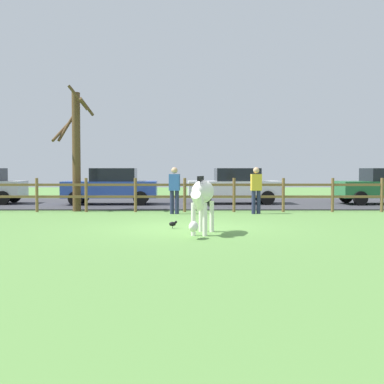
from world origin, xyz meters
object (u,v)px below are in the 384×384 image
at_px(parked_car_white, 236,186).
at_px(parked_car_blue, 113,186).
at_px(crow_on_grass, 175,224).
at_px(visitor_right_of_tree, 176,188).
at_px(visitor_left_of_tree, 258,188).
at_px(bare_tree, 78,148).
at_px(zebra, 204,196).

distance_m(parked_car_white, parked_car_blue, 5.38).
bearing_deg(crow_on_grass, visitor_right_of_tree, 91.42).
bearing_deg(visitor_right_of_tree, crow_on_grass, -88.58).
relative_size(crow_on_grass, visitor_left_of_tree, 0.13).
relative_size(visitor_left_of_tree, visitor_right_of_tree, 1.00).
xyz_separation_m(crow_on_grass, visitor_right_of_tree, (-0.11, 4.40, 0.78)).
bearing_deg(crow_on_grass, parked_car_white, 75.18).
relative_size(bare_tree, zebra, 2.43).
distance_m(bare_tree, crow_on_grass, 7.14).
distance_m(crow_on_grass, parked_car_blue, 9.15).
bearing_deg(visitor_left_of_tree, crow_on_grass, -121.93).
distance_m(bare_tree, parked_car_white, 7.22).
bearing_deg(visitor_left_of_tree, parked_car_blue, 143.91).
relative_size(parked_car_blue, visitor_right_of_tree, 2.47).
relative_size(parked_car_blue, visitor_left_of_tree, 2.47).
xyz_separation_m(bare_tree, visitor_right_of_tree, (3.72, -1.20, -1.46)).
distance_m(crow_on_grass, parked_car_white, 9.31).
relative_size(bare_tree, visitor_right_of_tree, 2.82).
height_order(visitor_left_of_tree, visitor_right_of_tree, same).
xyz_separation_m(bare_tree, visitor_left_of_tree, (6.58, -1.17, -1.46)).
distance_m(bare_tree, parked_car_blue, 3.48).
xyz_separation_m(bare_tree, zebra, (4.58, -6.80, -1.44)).
bearing_deg(visitor_right_of_tree, bare_tree, 162.03).
bearing_deg(bare_tree, visitor_left_of_tree, -10.09).
bearing_deg(parked_car_blue, crow_on_grass, -70.88).
relative_size(bare_tree, crow_on_grass, 21.54).
bearing_deg(visitor_right_of_tree, parked_car_white, 61.52).
bearing_deg(bare_tree, visitor_right_of_tree, -17.97).
xyz_separation_m(crow_on_grass, parked_car_white, (2.38, 8.97, 0.72)).
relative_size(bare_tree, parked_car_white, 1.14).
distance_m(zebra, crow_on_grass, 1.62).
relative_size(zebra, visitor_right_of_tree, 1.16).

